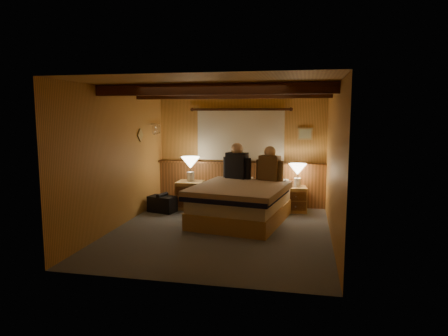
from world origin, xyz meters
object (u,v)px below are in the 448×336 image
(bed, at_px, (242,202))
(person_right, at_px, (270,166))
(lamp_left, at_px, (190,164))
(person_left, at_px, (237,164))
(nightstand_left, at_px, (190,195))
(nightstand_right, at_px, (295,199))
(lamp_right, at_px, (298,171))
(duffel_bag, at_px, (162,204))

(bed, bearing_deg, person_right, 64.47)
(person_right, bearing_deg, lamp_left, -168.28)
(bed, distance_m, lamp_left, 1.55)
(person_left, bearing_deg, person_right, 8.20)
(nightstand_left, xyz_separation_m, nightstand_right, (2.14, 0.20, -0.03))
(bed, height_order, nightstand_left, bed)
(lamp_right, relative_size, duffel_bag, 0.78)
(nightstand_left, height_order, duffel_bag, nightstand_left)
(person_right, height_order, duffel_bag, person_right)
(lamp_right, relative_size, person_right, 0.67)
(lamp_left, distance_m, person_right, 1.66)
(lamp_right, height_order, duffel_bag, lamp_right)
(nightstand_right, relative_size, lamp_right, 1.09)
(lamp_left, height_order, duffel_bag, lamp_left)
(bed, bearing_deg, nightstand_right, 55.54)
(bed, height_order, lamp_left, lamp_left)
(lamp_left, bearing_deg, lamp_right, 4.64)
(lamp_right, xyz_separation_m, duffel_bag, (-2.65, -0.59, -0.66))
(person_right, relative_size, duffel_bag, 1.16)
(nightstand_right, height_order, person_right, person_right)
(nightstand_right, distance_m, lamp_right, 0.58)
(bed, distance_m, duffel_bag, 1.73)
(person_right, bearing_deg, nightstand_left, -166.64)
(lamp_left, bearing_deg, bed, -33.65)
(lamp_left, height_order, person_right, person_right)
(nightstand_left, bearing_deg, bed, -32.33)
(lamp_right, height_order, person_left, person_left)
(nightstand_right, bearing_deg, nightstand_left, 178.53)
(lamp_right, distance_m, person_left, 1.22)
(nightstand_left, bearing_deg, person_right, -4.60)
(nightstand_left, distance_m, lamp_right, 2.26)
(nightstand_right, xyz_separation_m, lamp_right, (0.04, 0.02, 0.58))
(person_right, distance_m, duffel_bag, 2.28)
(bed, distance_m, lamp_right, 1.46)
(bed, relative_size, lamp_right, 4.79)
(nightstand_right, bearing_deg, lamp_right, 22.41)
(lamp_left, bearing_deg, nightstand_left, -97.51)
(bed, xyz_separation_m, lamp_right, (0.98, 0.97, 0.48))
(nightstand_left, distance_m, person_right, 1.79)
(bed, height_order, duffel_bag, bed)
(bed, bearing_deg, person_left, 116.25)
(bed, xyz_separation_m, nightstand_left, (-1.20, 0.75, -0.07))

